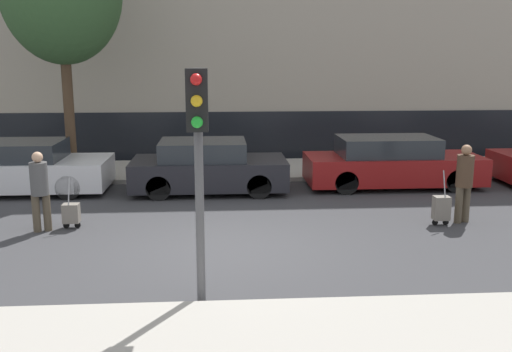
% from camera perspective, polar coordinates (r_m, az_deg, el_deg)
% --- Properties ---
extents(ground_plane, '(80.00, 80.00, 0.00)m').
position_cam_1_polar(ground_plane, '(10.35, -3.15, -7.25)').
color(ground_plane, '#38383A').
extents(sidewalk_near, '(28.00, 2.50, 0.12)m').
position_cam_1_polar(sidewalk_near, '(6.88, -2.70, -17.00)').
color(sidewalk_near, '#A39E93').
rests_on(sidewalk_near, ground_plane).
extents(sidewalk_far, '(28.00, 3.00, 0.12)m').
position_cam_1_polar(sidewalk_far, '(17.10, -3.48, 0.60)').
color(sidewalk_far, '#A39E93').
rests_on(sidewalk_far, ground_plane).
extents(parked_car_0, '(4.31, 1.91, 1.31)m').
position_cam_1_polar(parked_car_0, '(15.60, -22.46, 0.73)').
color(parked_car_0, silver).
rests_on(parked_car_0, ground_plane).
extents(parked_car_1, '(3.90, 1.86, 1.32)m').
position_cam_1_polar(parked_car_1, '(14.54, -4.85, 0.86)').
color(parked_car_1, black).
rests_on(parked_car_1, ground_plane).
extents(parked_car_2, '(4.57, 1.72, 1.33)m').
position_cam_1_polar(parked_car_2, '(15.44, 13.40, 1.24)').
color(parked_car_2, maroon).
rests_on(parked_car_2, ground_plane).
extents(pedestrian_left, '(0.34, 0.34, 1.59)m').
position_cam_1_polar(pedestrian_left, '(11.87, -20.82, -1.03)').
color(pedestrian_left, '#4C4233').
rests_on(pedestrian_left, ground_plane).
extents(trolley_left, '(0.34, 0.29, 1.04)m').
position_cam_1_polar(trolley_left, '(12.02, -18.00, -3.57)').
color(trolley_left, slate).
rests_on(trolley_left, ground_plane).
extents(pedestrian_right, '(0.34, 0.34, 1.63)m').
position_cam_1_polar(pedestrian_right, '(12.46, 20.12, -0.28)').
color(pedestrian_right, '#4C4233').
rests_on(pedestrian_right, ground_plane).
extents(trolley_right, '(0.34, 0.29, 1.15)m').
position_cam_1_polar(trolley_right, '(12.22, 18.04, -3.08)').
color(trolley_right, slate).
rests_on(trolley_right, ground_plane).
extents(traffic_light, '(0.28, 0.47, 3.24)m').
position_cam_1_polar(traffic_light, '(7.49, -5.82, 3.67)').
color(traffic_light, '#515154').
rests_on(traffic_light, ground_plane).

